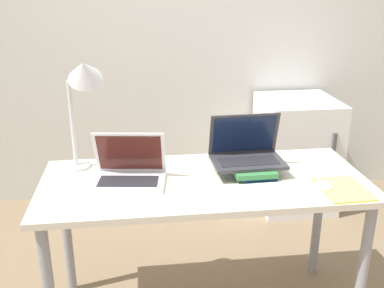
% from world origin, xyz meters
% --- Properties ---
extents(wall_back, '(8.00, 0.05, 2.70)m').
position_xyz_m(wall_back, '(0.00, 1.80, 1.35)').
color(wall_back, silver).
rests_on(wall_back, ground_plane).
extents(desk, '(1.53, 0.65, 0.76)m').
position_xyz_m(desk, '(0.00, 0.33, 0.67)').
color(desk, beige).
rests_on(desk, ground_plane).
extents(laptop_left, '(0.36, 0.28, 0.23)m').
position_xyz_m(laptop_left, '(-0.35, 0.35, 0.81)').
color(laptop_left, silver).
rests_on(laptop_left, desk).
extents(book_stack, '(0.21, 0.27, 0.05)m').
position_xyz_m(book_stack, '(0.24, 0.36, 0.79)').
color(book_stack, '#235693').
rests_on(book_stack, desk).
extents(laptop_on_books, '(0.35, 0.23, 0.23)m').
position_xyz_m(laptop_on_books, '(0.22, 0.40, 0.86)').
color(laptop_on_books, '#333338').
rests_on(laptop_on_books, book_stack).
extents(wireless_keyboard, '(0.31, 0.13, 0.01)m').
position_xyz_m(wireless_keyboard, '(0.26, 0.17, 0.77)').
color(wireless_keyboard, white).
rests_on(wireless_keyboard, desk).
extents(mouse, '(0.06, 0.10, 0.03)m').
position_xyz_m(mouse, '(0.52, 0.16, 0.78)').
color(mouse, white).
rests_on(mouse, desk).
extents(notepad, '(0.21, 0.26, 0.01)m').
position_xyz_m(notepad, '(0.59, 0.13, 0.77)').
color(notepad, '#EFE066').
rests_on(notepad, desk).
extents(desk_lamp, '(0.23, 0.20, 0.58)m').
position_xyz_m(desk_lamp, '(-0.55, 0.52, 1.19)').
color(desk_lamp, silver).
rests_on(desk_lamp, desk).
extents(mini_fridge, '(0.53, 0.59, 0.83)m').
position_xyz_m(mini_fridge, '(0.87, 1.46, 0.42)').
color(mini_fridge, white).
rests_on(mini_fridge, ground_plane).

